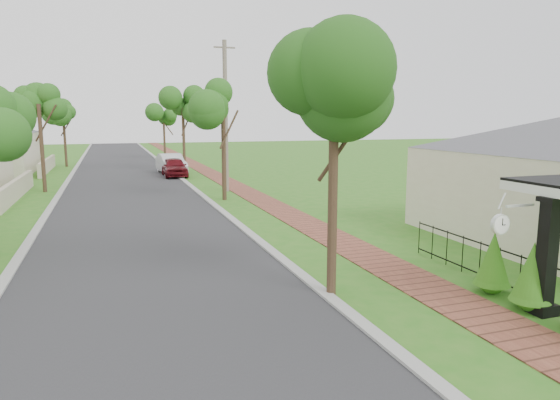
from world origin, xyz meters
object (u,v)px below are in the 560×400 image
parked_car_white (171,164)px  parked_car_red (174,167)px  porch_post (546,263)px  near_tree (335,92)px  station_clock (502,223)px  utility_pole (226,116)px

parked_car_white → parked_car_red: bearing=-95.2°
porch_post → parked_car_white: 30.47m
near_tree → station_clock: bearing=-36.0°
parked_car_white → near_tree: 27.96m
porch_post → parked_car_white: (-4.15, 30.18, -0.38)m
station_clock → utility_pole: bearing=94.1°
station_clock → parked_car_white: bearing=96.3°
parked_car_red → parked_car_white: parked_car_white is taller
porch_post → parked_car_white: size_ratio=0.56×
porch_post → utility_pole: size_ratio=0.30×
near_tree → utility_pole: utility_pole is taller
porch_post → parked_car_red: bearing=98.3°
near_tree → utility_pole: bearing=85.1°
parked_car_red → utility_pole: (1.90, -8.37, 3.56)m
porch_post → parked_car_white: porch_post is taller
parked_car_red → utility_pole: utility_pole is taller
porch_post → parked_car_white: bearing=97.8°
near_tree → station_clock: size_ratio=5.49×
parked_car_red → parked_car_white: size_ratio=0.88×
parked_car_white → station_clock: size_ratio=4.23×
utility_pole → parked_car_white: bearing=100.5°
near_tree → porch_post: bearing=-33.7°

